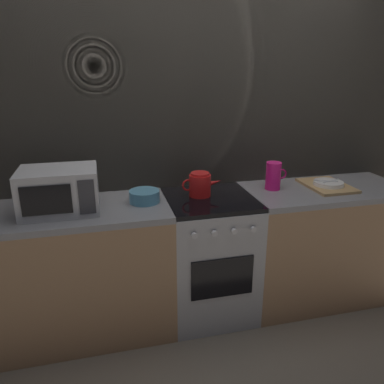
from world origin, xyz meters
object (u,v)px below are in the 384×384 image
Objects in this scene: microwave at (59,190)px; stove_unit at (209,256)px; pitcher at (273,176)px; mixing_bowl at (144,196)px; kettle at (200,184)px; dish_pile at (327,185)px.

stove_unit is at bearing 0.94° from microwave.
stove_unit is 0.75m from pitcher.
mixing_bowl is (-0.45, 0.02, 0.49)m from stove_unit.
mixing_bowl is (-0.39, -0.04, -0.04)m from kettle.
pitcher is at bearing 1.60° from kettle.
stove_unit is 0.54m from kettle.
pitcher is (1.47, 0.09, -0.03)m from microwave.
kettle is 0.56m from pitcher.
pitcher reaches higher than mixing_bowl.
microwave is at bearing -176.62° from pitcher.
microwave reaches higher than dish_pile.
microwave is 0.53m from mixing_bowl.
microwave is at bearing -179.13° from dish_pile.
dish_pile is (0.41, -0.06, -0.08)m from pitcher.
pitcher is 0.42m from dish_pile.
microwave is 2.30× the size of pitcher.
kettle is 0.71× the size of dish_pile.
mixing_bowl is (0.52, 0.04, -0.10)m from microwave.
pitcher is (0.50, 0.07, 0.55)m from stove_unit.
dish_pile is at bearing 0.87° from microwave.
microwave is at bearing -176.05° from mixing_bowl.
dish_pile is (0.91, 0.01, 0.47)m from stove_unit.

